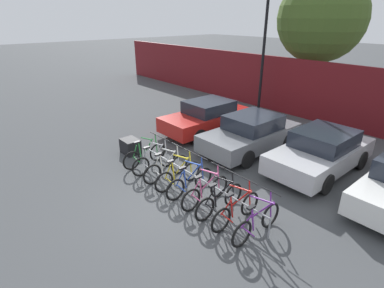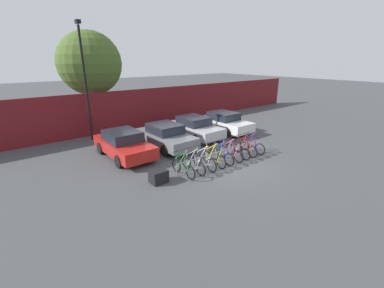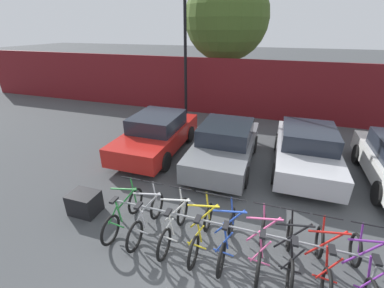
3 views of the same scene
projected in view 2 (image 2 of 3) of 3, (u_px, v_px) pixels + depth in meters
name	position (u px, v px, depth m)	size (l,w,h in m)	color
ground_plane	(230.00, 165.00, 12.61)	(120.00, 120.00, 0.00)	#424447
hoarding_wall	(137.00, 109.00, 19.19)	(36.00, 0.16, 2.85)	maroon
bike_rack	(220.00, 152.00, 12.92)	(5.36, 0.04, 0.57)	gray
bicycle_green	(183.00, 168.00, 11.42)	(0.68, 1.71, 1.05)	black
bicycle_silver	(193.00, 165.00, 11.76)	(0.68, 1.71, 1.05)	black
bicycle_white	(204.00, 161.00, 12.15)	(0.68, 1.71, 1.05)	black
bicycle_yellow	(214.00, 158.00, 12.52)	(0.68, 1.71, 1.05)	black
bicycle_blue	(221.00, 156.00, 12.84)	(0.68, 1.71, 1.05)	black
bicycle_pink	(231.00, 153.00, 13.24)	(0.68, 1.71, 1.05)	black
bicycle_black	(238.00, 151.00, 13.56)	(0.68, 1.71, 1.05)	black
bicycle_red	(245.00, 148.00, 13.89)	(0.68, 1.71, 1.05)	black
bicycle_purple	(252.00, 146.00, 14.27)	(0.68, 1.71, 1.05)	black
car_red	(124.00, 144.00, 13.59)	(1.91, 4.18, 1.40)	red
car_grey	(166.00, 136.00, 15.00)	(1.91, 4.10, 1.40)	slate
car_silver	(194.00, 127.00, 16.87)	(1.91, 4.12, 1.40)	#B7B7BC
car_white	(224.00, 122.00, 18.28)	(1.91, 4.11, 1.40)	silver
lamp_post	(85.00, 78.00, 15.39)	(0.24, 0.44, 7.08)	black
cargo_crate	(159.00, 176.00, 10.82)	(0.70, 0.56, 0.55)	black
tree_behind_hoarding	(90.00, 64.00, 18.00)	(4.40, 4.40, 6.88)	brown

